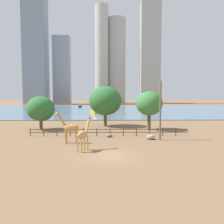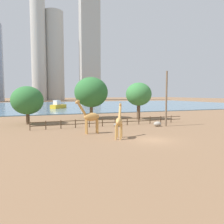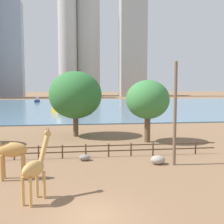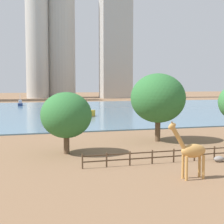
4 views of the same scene
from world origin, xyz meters
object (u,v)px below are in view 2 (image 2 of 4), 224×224
giraffe_tall (119,121)px  giraffe_companion (90,117)px  utility_pole (166,99)px  tree_left_large (27,100)px  tree_center_broad (139,94)px  boulder_near_fence (117,125)px  boat_tug (58,106)px  boat_sailboat (24,102)px  tree_right_tall (91,92)px  boulder_by_pole (157,124)px

giraffe_tall → giraffe_companion: (-2.35, 4.18, 0.21)m
utility_pole → tree_left_large: bearing=153.8°
giraffe_companion → tree_center_broad: (13.35, 11.99, 2.91)m
giraffe_tall → boulder_near_fence: size_ratio=4.08×
tree_center_broad → boat_tug: size_ratio=1.17×
boat_sailboat → tree_center_broad: bearing=17.1°
tree_right_tall → boulder_near_fence: bearing=-86.5°
boat_tug → tree_center_broad: bearing=-121.3°
tree_right_tall → giraffe_tall: bearing=-96.5°
boat_sailboat → boat_tug: (12.19, -43.50, 0.32)m
boulder_near_fence → tree_right_tall: 13.57m
giraffe_tall → tree_center_broad: (11.00, 16.17, 3.12)m
boulder_by_pole → tree_center_broad: 10.73m
boulder_by_pole → tree_left_large: size_ratio=0.19×
boulder_near_fence → tree_left_large: 15.91m
giraffe_companion → boat_sailboat: bearing=-83.4°
tree_center_broad → boat_tug: (-11.53, 38.12, -3.95)m
boulder_by_pole → tree_left_large: 22.25m
giraffe_tall → utility_pole: (10.79, 6.25, 2.43)m
tree_center_broad → boat_sailboat: 85.10m
utility_pole → tree_left_large: (-20.89, 10.29, -0.33)m
tree_right_tall → giraffe_companion: bearing=-105.7°
giraffe_tall → giraffe_companion: 4.81m
tree_left_large → boat_sailboat: (-2.61, 81.25, -3.25)m
giraffe_companion → tree_right_tall: 17.93m
boat_sailboat → tree_right_tall: bearing=12.0°
tree_left_large → tree_center_broad: (21.11, -0.37, 1.02)m
boulder_by_pole → boat_tug: (-10.00, 47.63, 0.79)m
boat_tug → boulder_by_pole: bearing=-126.3°
giraffe_companion → tree_right_tall: tree_right_tall is taller
giraffe_tall → boat_tug: size_ratio=0.66×
giraffe_tall → tree_right_tall: bearing=22.5°
tree_left_large → boat_sailboat: size_ratio=1.52×
utility_pole → boulder_near_fence: utility_pole is taller
boulder_near_fence → tree_right_tall: tree_right_tall is taller
tree_left_large → boat_tug: bearing=75.8°
boat_sailboat → utility_pole: bearing=15.3°
giraffe_companion → utility_pole: bearing=-170.8°
utility_pole → boulder_near_fence: bearing=162.4°
giraffe_companion → boat_sailboat: size_ratio=1.07×
utility_pole → tree_center_broad: bearing=88.8°
boulder_by_pole → tree_left_large: tree_left_large is taller
tree_right_tall → boat_tug: (-2.94, 33.15, -4.38)m
giraffe_companion → boulder_by_pole: size_ratio=3.66×
giraffe_companion → tree_right_tall: bearing=-105.4°
boulder_near_fence → boat_tug: bearing=94.6°
giraffe_tall → boat_sailboat: size_ratio=0.98×
giraffe_tall → boulder_near_fence: giraffe_tall is taller
boulder_by_pole → boat_sailboat: (-22.19, 91.13, 0.46)m
tree_right_tall → utility_pole: bearing=-60.7°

